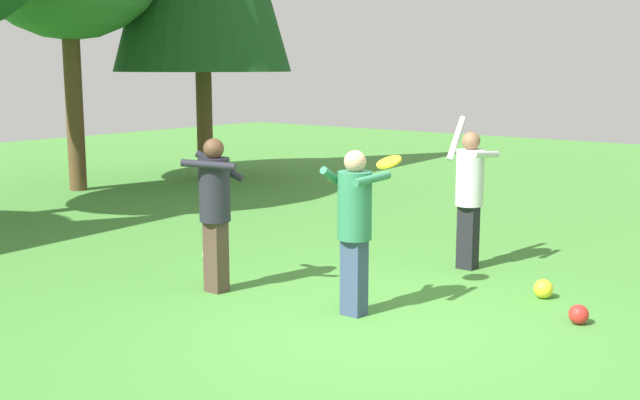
% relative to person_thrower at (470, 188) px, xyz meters
% --- Properties ---
extents(ground_plane, '(40.00, 40.00, 0.00)m').
position_rel_person_thrower_xyz_m(ground_plane, '(-2.53, -0.27, -1.01)').
color(ground_plane, '#478C38').
extents(person_thrower, '(0.59, 0.49, 1.87)m').
position_rel_person_thrower_xyz_m(person_thrower, '(0.00, 0.00, 0.00)').
color(person_thrower, black).
rests_on(person_thrower, ground_plane).
extents(person_catcher, '(0.58, 0.50, 1.66)m').
position_rel_person_thrower_xyz_m(person_catcher, '(-2.36, 0.02, -0.03)').
color(person_catcher, '#38476B').
rests_on(person_catcher, ground_plane).
extents(person_bystander, '(0.70, 0.73, 1.71)m').
position_rel_person_thrower_xyz_m(person_bystander, '(-2.63, 1.71, 0.00)').
color(person_bystander, '#4C382D').
rests_on(person_bystander, ground_plane).
extents(frisbee, '(0.33, 0.34, 0.13)m').
position_rel_person_thrower_xyz_m(frisbee, '(-1.74, 0.04, 0.48)').
color(frisbee, yellow).
extents(ball_white, '(0.22, 0.22, 0.22)m').
position_rel_person_thrower_xyz_m(ball_white, '(-1.78, 2.68, -0.90)').
color(ball_white, white).
rests_on(ball_white, ground_plane).
extents(ball_red, '(0.19, 0.19, 0.19)m').
position_rel_person_thrower_xyz_m(ball_red, '(-1.26, -1.87, -0.91)').
color(ball_red, red).
rests_on(ball_red, ground_plane).
extents(ball_yellow, '(0.21, 0.21, 0.21)m').
position_rel_person_thrower_xyz_m(ball_yellow, '(-0.64, -1.25, -0.91)').
color(ball_yellow, yellow).
rests_on(ball_yellow, ground_plane).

